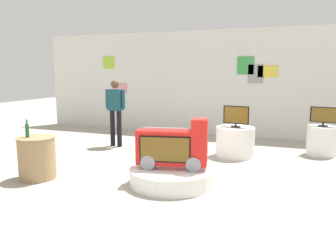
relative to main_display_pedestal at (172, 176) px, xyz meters
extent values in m
plane|color=#A8A091|center=(0.04, 0.13, -0.14)|extent=(30.00, 30.00, 0.00)
cube|color=silver|center=(0.04, 4.81, 1.41)|extent=(12.51, 0.10, 3.10)
cube|color=green|center=(0.49, 4.74, 1.92)|extent=(0.47, 0.02, 0.50)
cube|color=#9ECC33|center=(-3.98, 4.74, 2.04)|extent=(0.41, 0.02, 0.40)
cube|color=yellow|center=(1.10, 4.74, 1.76)|extent=(0.54, 0.02, 0.32)
cube|color=gray|center=(0.77, 4.74, 1.69)|extent=(0.42, 0.02, 0.53)
cube|color=pink|center=(-3.58, 4.74, 1.21)|extent=(0.51, 0.02, 0.31)
cylinder|color=white|center=(0.00, 0.00, 0.00)|extent=(1.43, 1.43, 0.28)
cylinder|color=gray|center=(-0.37, -0.07, 0.26)|extent=(0.31, 0.41, 0.25)
cylinder|color=gray|center=(0.37, 0.07, 0.26)|extent=(0.31, 0.41, 0.25)
cube|color=red|center=(0.00, 0.00, 0.50)|extent=(1.22, 0.54, 0.58)
cube|color=red|center=(0.45, 0.09, 0.89)|extent=(0.32, 0.36, 0.20)
cube|color=black|center=(-0.06, -0.18, 0.50)|extent=(0.83, 0.18, 0.43)
cube|color=brown|center=(-0.06, -0.18, 0.50)|extent=(0.79, 0.18, 0.39)
cube|color=#B2B2B7|center=(0.00, 0.00, 0.82)|extent=(0.93, 0.22, 0.02)
cylinder|color=white|center=(2.49, 3.12, 0.20)|extent=(0.66, 0.66, 0.67)
cylinder|color=black|center=(2.49, 3.12, 0.54)|extent=(0.21, 0.21, 0.02)
cylinder|color=black|center=(2.49, 3.12, 0.58)|extent=(0.04, 0.04, 0.06)
cube|color=black|center=(2.49, 3.12, 0.79)|extent=(0.57, 0.15, 0.36)
cube|color=brown|center=(2.50, 3.10, 0.79)|extent=(0.52, 0.11, 0.32)
cylinder|color=white|center=(0.67, 2.31, 0.20)|extent=(0.86, 0.86, 0.67)
cylinder|color=black|center=(0.67, 2.31, 0.54)|extent=(0.22, 0.22, 0.02)
cylinder|color=black|center=(0.67, 2.31, 0.58)|extent=(0.04, 0.04, 0.06)
cube|color=black|center=(0.67, 2.31, 0.80)|extent=(0.58, 0.14, 0.40)
cube|color=brown|center=(0.67, 2.29, 0.80)|extent=(0.53, 0.11, 0.36)
cylinder|color=#9E7F56|center=(-2.35, -0.56, 0.24)|extent=(0.64, 0.64, 0.75)
cylinder|color=#9E7F56|center=(-2.35, -0.56, 0.61)|extent=(0.66, 0.66, 0.02)
cylinder|color=#195926|center=(-2.46, -0.63, 0.73)|extent=(0.06, 0.06, 0.24)
cylinder|color=#195926|center=(-2.46, -0.63, 0.89)|extent=(0.03, 0.03, 0.08)
cylinder|color=black|center=(-2.25, 2.26, 0.32)|extent=(0.12, 0.12, 0.93)
cylinder|color=black|center=(-2.45, 2.27, 0.32)|extent=(0.12, 0.12, 0.93)
cube|color=#194751|center=(-2.35, 2.27, 1.05)|extent=(0.39, 0.22, 0.53)
sphere|color=brown|center=(-2.35, 2.27, 1.44)|extent=(0.20, 0.20, 0.20)
cylinder|color=#194751|center=(-2.11, 2.25, 1.08)|extent=(0.08, 0.08, 0.47)
cylinder|color=#194751|center=(-2.59, 2.28, 1.08)|extent=(0.08, 0.08, 0.47)
camera|label=1|loc=(1.91, -5.19, 1.76)|focal=36.22mm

